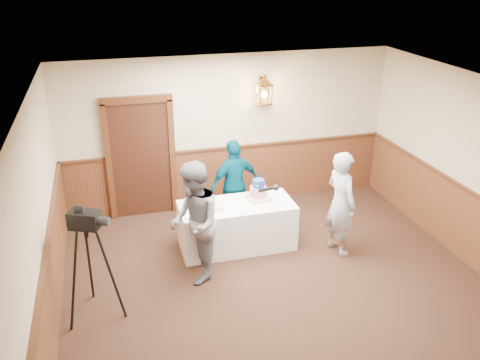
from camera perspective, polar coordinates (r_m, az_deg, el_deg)
The scene contains 10 objects.
ground at distance 6.91m, azimuth 6.23°, elevation -14.88°, with size 7.00×7.00×0.00m, color black.
room_shell at distance 6.44m, azimuth 4.92°, elevation -1.87°, with size 6.02×7.02×2.81m.
display_table at distance 8.13m, azimuth -0.37°, elevation -5.11°, with size 1.80×0.80×0.75m, color white.
tiered_cake at distance 8.05m, azimuth 2.07°, elevation -1.33°, with size 0.35×0.35×0.34m.
sheet_cake_yellow at distance 7.78m, azimuth -3.31°, elevation -3.12°, with size 0.36×0.28×0.07m, color #FDEE97.
sheet_cake_green at distance 7.92m, azimuth -5.21°, elevation -2.66°, with size 0.31×0.25×0.07m, color #96C58B.
interviewer at distance 7.14m, azimuth -5.14°, elevation -4.83°, with size 1.52×0.92×1.78m.
baker at distance 7.94m, azimuth 11.25°, elevation -2.57°, with size 0.61×0.40×1.68m, color #A2A2A8.
assistant_p at distance 8.58m, azimuth -0.60°, elevation -0.44°, with size 0.92×0.38×1.56m, color #014054.
tv_camera_rig at distance 6.76m, azimuth -16.35°, elevation -9.70°, with size 0.58×0.55×1.51m.
Camera 1 is at (-2.12, -4.98, 4.29)m, focal length 38.00 mm.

